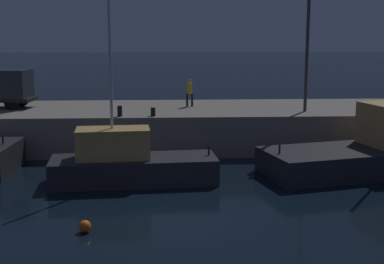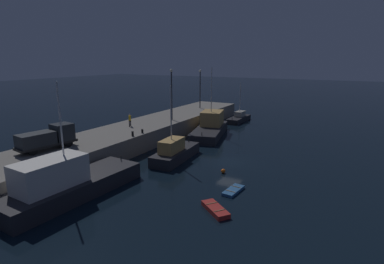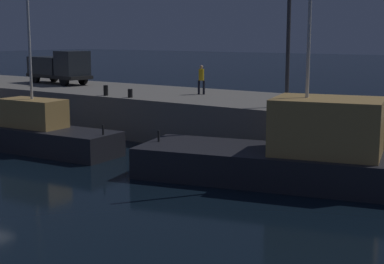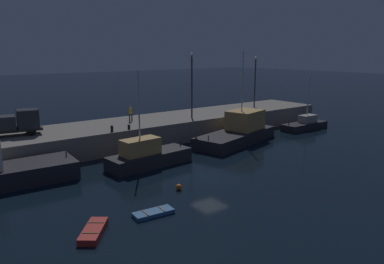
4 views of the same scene
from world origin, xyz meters
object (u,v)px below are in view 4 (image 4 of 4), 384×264
dinghy_orange_near (153,213)px  bollard_east (112,129)px  dockworker (131,113)px  fishing_boat_blue (239,131)px  rowboat_white_mid (93,231)px  mooring_buoy_near (179,187)px  lamp_post_east (255,78)px  utility_truck (9,123)px  fishing_trawler_green (147,156)px  fishing_boat_white (305,124)px  lamp_post_west (192,80)px  bollard_west (129,127)px

dinghy_orange_near → bollard_east: size_ratio=4.40×
dockworker → bollard_east: bearing=-137.1°
fishing_boat_blue → rowboat_white_mid: size_ratio=4.11×
fishing_boat_blue → rowboat_white_mid: 25.23m
mooring_buoy_near → lamp_post_east: bearing=32.3°
utility_truck → bollard_east: 9.61m
fishing_trawler_green → utility_truck: size_ratio=1.42×
mooring_buoy_near → lamp_post_east: size_ratio=0.06×
fishing_boat_white → lamp_post_east: lamp_post_east is taller
fishing_boat_blue → dinghy_orange_near: fishing_boat_blue is taller
rowboat_white_mid → fishing_trawler_green: bearing=45.8°
fishing_trawler_green → dockworker: (3.40, 9.46, 2.46)m
mooring_buoy_near → lamp_post_west: bearing=49.6°
lamp_post_west → utility_truck: (-19.90, 2.64, -3.30)m
dinghy_orange_near → lamp_post_west: bearing=46.5°
fishing_boat_white → mooring_buoy_near: (-26.89, -8.27, -0.42)m
rowboat_white_mid → bollard_west: (10.32, 15.03, 2.48)m
fishing_trawler_green → bollard_east: size_ratio=14.27×
lamp_post_west → fishing_trawler_green: bearing=-146.2°
lamp_post_east → dockworker: size_ratio=4.08×
fishing_boat_blue → dinghy_orange_near: size_ratio=4.52×
lamp_post_west → bollard_east: 12.12m
rowboat_white_mid → mooring_buoy_near: (8.02, 2.78, 0.04)m
fishing_boat_white → dockworker: bearing=160.5°
rowboat_white_mid → lamp_post_east: (32.29, 18.10, 6.52)m
dockworker → bollard_east: size_ratio=2.87×
dinghy_orange_near → lamp_post_east: lamp_post_east is taller
rowboat_white_mid → fishing_boat_blue: bearing=26.5°
lamp_post_east → fishing_boat_blue: bearing=-144.7°
fishing_boat_white → fishing_trawler_green: size_ratio=0.83×
rowboat_white_mid → bollard_east: (8.39, 15.01, 2.55)m
rowboat_white_mid → utility_truck: 19.42m
dockworker → dinghy_orange_near: bearing=-114.3°
fishing_boat_blue → bollard_west: bearing=162.8°
fishing_boat_white → fishing_trawler_green: fishing_trawler_green is taller
dinghy_orange_near → mooring_buoy_near: mooring_buoy_near is taller
fishing_trawler_green → lamp_post_east: size_ratio=1.22×
fishing_boat_white → fishing_boat_blue: bearing=179.2°
rowboat_white_mid → lamp_post_west: (19.64, 16.46, 6.79)m
fishing_trawler_green → bollard_west: 5.89m
fishing_trawler_green → bollard_east: bearing=98.7°
fishing_boat_blue → mooring_buoy_near: fishing_boat_blue is taller
fishing_trawler_green → mooring_buoy_near: fishing_trawler_green is taller
fishing_trawler_green → utility_truck: fishing_trawler_green is taller
mooring_buoy_near → bollard_west: 12.70m
dinghy_orange_near → utility_truck: 19.80m
lamp_post_west → dockworker: lamp_post_west is taller
lamp_post_west → lamp_post_east: lamp_post_west is taller
lamp_post_east → bollard_west: (-21.97, -3.07, -4.04)m
fishing_boat_blue → dinghy_orange_near: bearing=-148.9°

